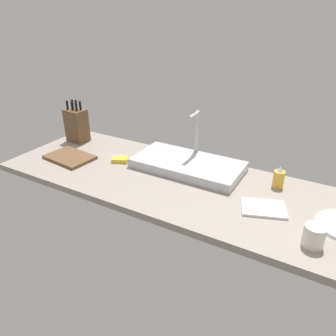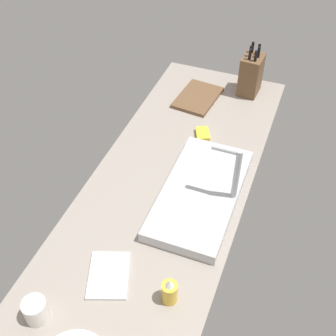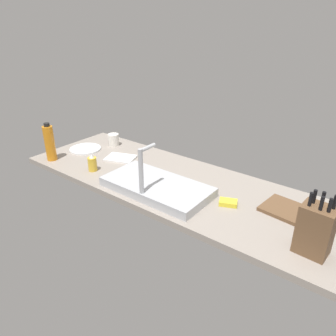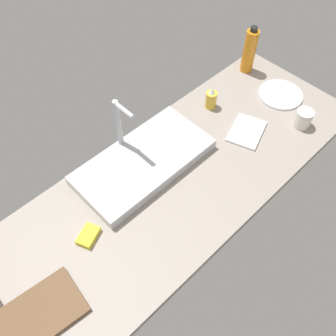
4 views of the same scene
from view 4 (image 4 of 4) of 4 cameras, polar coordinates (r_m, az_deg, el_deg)
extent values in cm
cube|color=gray|center=(156.59, 0.20, -2.91)|extent=(192.47, 66.43, 3.50)
cube|color=#B7BABF|center=(159.43, -3.75, 0.98)|extent=(59.47, 29.86, 5.00)
cylinder|color=#B7BABF|center=(156.90, -7.54, 6.21)|extent=(2.40, 2.40, 29.11)
cylinder|color=#B7BABF|center=(144.19, -6.77, 8.79)|extent=(2.00, 10.52, 2.00)
cylinder|color=#B7BABF|center=(167.51, -6.16, 3.91)|extent=(1.60, 1.60, 4.00)
cube|color=brown|center=(138.79, -18.84, -20.23)|extent=(29.00, 21.53, 1.80)
cylinder|color=gold|center=(183.49, 6.60, 10.34)|extent=(5.50, 5.50, 8.61)
cone|color=silver|center=(179.68, 6.77, 11.67)|extent=(3.02, 3.02, 2.80)
cylinder|color=orange|center=(203.68, 12.36, 17.05)|extent=(6.52, 6.52, 23.11)
cylinder|color=black|center=(196.70, 13.03, 20.00)|extent=(3.59, 3.59, 2.20)
cylinder|color=white|center=(198.65, 16.89, 10.67)|extent=(22.01, 22.01, 1.20)
cube|color=white|center=(176.65, 11.94, 5.51)|extent=(22.60, 19.58, 1.20)
cylinder|color=silver|center=(184.26, 19.99, 7.15)|extent=(7.93, 7.93, 8.68)
cube|color=yellow|center=(145.10, -12.10, -10.10)|extent=(10.64, 9.09, 2.40)
camera|label=1|loc=(1.52, 64.92, 2.10)|focal=34.23mm
camera|label=2|loc=(2.09, 25.01, 52.83)|focal=47.14mm
camera|label=3|loc=(2.03, -58.25, 18.88)|focal=34.36mm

